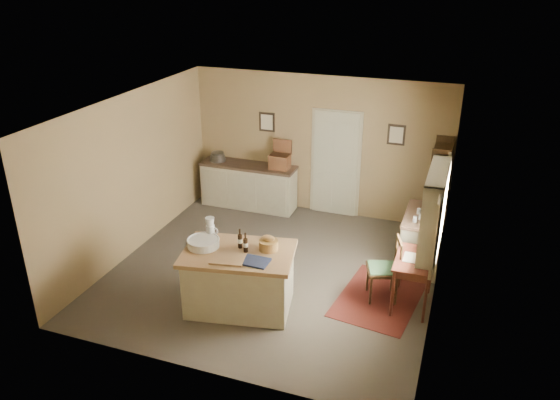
# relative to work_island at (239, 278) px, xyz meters

# --- Properties ---
(ground) EXTENTS (5.00, 5.00, 0.00)m
(ground) POSITION_rel_work_island_xyz_m (0.12, 1.10, -0.48)
(ground) COLOR brown
(ground) RESTS_ON ground
(wall_back) EXTENTS (5.00, 0.10, 2.70)m
(wall_back) POSITION_rel_work_island_xyz_m (0.12, 3.60, 0.87)
(wall_back) COLOR olive
(wall_back) RESTS_ON ground
(wall_front) EXTENTS (5.00, 0.10, 2.70)m
(wall_front) POSITION_rel_work_island_xyz_m (0.12, -1.40, 0.87)
(wall_front) COLOR olive
(wall_front) RESTS_ON ground
(wall_left) EXTENTS (0.10, 5.00, 2.70)m
(wall_left) POSITION_rel_work_island_xyz_m (-2.38, 1.10, 0.87)
(wall_left) COLOR olive
(wall_left) RESTS_ON ground
(wall_right) EXTENTS (0.10, 5.00, 2.70)m
(wall_right) POSITION_rel_work_island_xyz_m (2.62, 1.10, 0.87)
(wall_right) COLOR olive
(wall_right) RESTS_ON ground
(ceiling) EXTENTS (5.00, 5.00, 0.00)m
(ceiling) POSITION_rel_work_island_xyz_m (0.12, 1.10, 2.22)
(ceiling) COLOR silver
(ceiling) RESTS_ON wall_back
(door) EXTENTS (0.97, 0.06, 2.11)m
(door) POSITION_rel_work_island_xyz_m (0.47, 3.57, 0.57)
(door) COLOR #B4B397
(door) RESTS_ON ground
(framed_prints) EXTENTS (2.82, 0.02, 0.38)m
(framed_prints) POSITION_rel_work_island_xyz_m (0.32, 3.58, 1.24)
(framed_prints) COLOR black
(framed_prints) RESTS_ON ground
(window) EXTENTS (0.25, 1.99, 1.12)m
(window) POSITION_rel_work_island_xyz_m (2.55, 0.90, 1.07)
(window) COLOR #B7B392
(window) RESTS_ON ground
(work_island) EXTENTS (1.70, 1.27, 1.20)m
(work_island) POSITION_rel_work_island_xyz_m (0.00, 0.00, 0.00)
(work_island) COLOR #B7B392
(work_island) RESTS_ON ground
(sideboard) EXTENTS (1.93, 0.55, 1.18)m
(sideboard) POSITION_rel_work_island_xyz_m (-1.22, 3.30, -0.00)
(sideboard) COLOR #B7B392
(sideboard) RESTS_ON ground
(rug) EXTENTS (1.31, 1.73, 0.01)m
(rug) POSITION_rel_work_island_xyz_m (1.87, 0.89, -0.48)
(rug) COLOR #4C1411
(rug) RESTS_ON ground
(writing_desk) EXTENTS (0.53, 0.86, 0.82)m
(writing_desk) POSITION_rel_work_island_xyz_m (2.32, 0.89, 0.18)
(writing_desk) COLOR #3E1B12
(writing_desk) RESTS_ON ground
(desk_chair) EXTENTS (0.57, 0.57, 0.96)m
(desk_chair) POSITION_rel_work_island_xyz_m (1.89, 0.91, -0.00)
(desk_chair) COLOR black
(desk_chair) RESTS_ON ground
(right_cabinet) EXTENTS (0.62, 1.12, 0.99)m
(right_cabinet) POSITION_rel_work_island_xyz_m (2.32, 2.12, -0.02)
(right_cabinet) COLOR #B7B392
(right_cabinet) RESTS_ON ground
(shelving_unit) EXTENTS (0.31, 0.82, 1.82)m
(shelving_unit) POSITION_rel_work_island_xyz_m (2.47, 3.10, 0.43)
(shelving_unit) COLOR black
(shelving_unit) RESTS_ON ground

